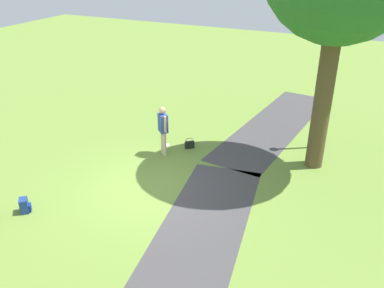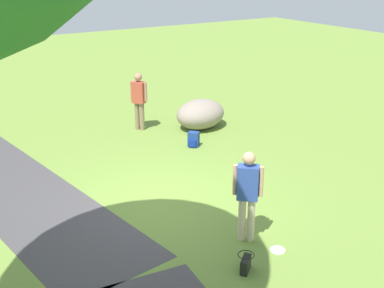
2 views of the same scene
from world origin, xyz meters
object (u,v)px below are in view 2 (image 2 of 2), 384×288
Objects in this scene: backpack_by_boulder at (193,140)px; handbag_on_grass at (246,263)px; woman_with_handbag at (248,190)px; man_near_boulder at (139,97)px; frisbee_on_grass at (278,250)px; lawn_boulder at (201,114)px.

handbag_on_grass is at bearing 156.23° from backpack_by_boulder.
woman_with_handbag reaches higher than man_near_boulder.
backpack_by_boulder is (5.17, -2.28, 0.05)m from handbag_on_grass.
frisbee_on_grass is at bearing -78.06° from handbag_on_grass.
man_near_boulder is 4.15× the size of backpack_by_boulder.
frisbee_on_grass is (-6.20, 2.45, -0.41)m from lawn_boulder.
lawn_boulder is 1.85m from man_near_boulder.
woman_with_handbag is at bearing 154.41° from lawn_boulder.
man_near_boulder is 2.21m from backpack_by_boulder.
backpack_by_boulder is (-1.99, -0.58, -0.77)m from man_near_boulder.
lawn_boulder is 1.12× the size of man_near_boulder.
woman_with_handbag is at bearing 159.05° from backpack_by_boulder.
frisbee_on_grass is (0.18, -0.83, -0.13)m from handbag_on_grass.
woman_with_handbag is at bearing 23.03° from frisbee_on_grass.
backpack_by_boulder is at bearing 140.30° from lawn_boulder.
man_near_boulder is at bearing 16.14° from backpack_by_boulder.
backpack_by_boulder is 5.21m from frisbee_on_grass.
backpack_by_boulder reaches higher than handbag_on_grass.
man_near_boulder is 7.11m from frisbee_on_grass.
lawn_boulder is 4.64× the size of backpack_by_boulder.
handbag_on_grass is (-7.17, 1.70, -0.82)m from man_near_boulder.
lawn_boulder is 7.05× the size of frisbee_on_grass.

